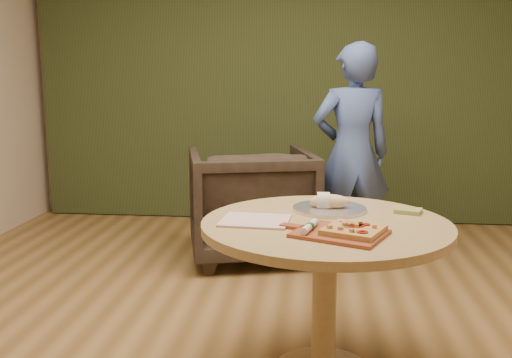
{
  "coord_description": "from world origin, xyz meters",
  "views": [
    {
      "loc": [
        0.26,
        -2.58,
        1.4
      ],
      "look_at": [
        -0.03,
        0.25,
        0.88
      ],
      "focal_mm": 40.0,
      "sensor_mm": 36.0,
      "label": 1
    }
  ],
  "objects_px": {
    "serving_tray": "(329,209)",
    "person_standing": "(352,154)",
    "armchair": "(251,198)",
    "flatbread_pizza": "(354,230)",
    "pedestal_table": "(325,252)",
    "bread_roll": "(328,201)",
    "cutlery_roll": "(310,227)",
    "pizza_paddle": "(337,233)"
  },
  "relations": [
    {
      "from": "serving_tray",
      "to": "person_standing",
      "type": "distance_m",
      "value": 1.57
    },
    {
      "from": "armchair",
      "to": "flatbread_pizza",
      "type": "bearing_deg",
      "value": 93.86
    },
    {
      "from": "pedestal_table",
      "to": "person_standing",
      "type": "height_order",
      "value": "person_standing"
    },
    {
      "from": "armchair",
      "to": "person_standing",
      "type": "distance_m",
      "value": 0.83
    },
    {
      "from": "flatbread_pizza",
      "to": "bread_roll",
      "type": "xyz_separation_m",
      "value": [
        -0.1,
        0.44,
        0.02
      ]
    },
    {
      "from": "flatbread_pizza",
      "to": "serving_tray",
      "type": "relative_size",
      "value": 0.82
    },
    {
      "from": "serving_tray",
      "to": "bread_roll",
      "type": "bearing_deg",
      "value": -180.0
    },
    {
      "from": "serving_tray",
      "to": "person_standing",
      "type": "relative_size",
      "value": 0.22
    },
    {
      "from": "cutlery_roll",
      "to": "armchair",
      "type": "distance_m",
      "value": 2.04
    },
    {
      "from": "cutlery_roll",
      "to": "person_standing",
      "type": "height_order",
      "value": "person_standing"
    },
    {
      "from": "flatbread_pizza",
      "to": "bread_roll",
      "type": "height_order",
      "value": "bread_roll"
    },
    {
      "from": "person_standing",
      "to": "flatbread_pizza",
      "type": "bearing_deg",
      "value": 74.29
    },
    {
      "from": "flatbread_pizza",
      "to": "person_standing",
      "type": "xyz_separation_m",
      "value": [
        0.11,
        2.0,
        0.04
      ]
    },
    {
      "from": "cutlery_roll",
      "to": "armchair",
      "type": "relative_size",
      "value": 0.21
    },
    {
      "from": "bread_roll",
      "to": "armchair",
      "type": "bearing_deg",
      "value": 109.75
    },
    {
      "from": "person_standing",
      "to": "pizza_paddle",
      "type": "bearing_deg",
      "value": 72.43
    },
    {
      "from": "pizza_paddle",
      "to": "flatbread_pizza",
      "type": "height_order",
      "value": "flatbread_pizza"
    },
    {
      "from": "flatbread_pizza",
      "to": "bread_roll",
      "type": "relative_size",
      "value": 1.5
    },
    {
      "from": "pedestal_table",
      "to": "serving_tray",
      "type": "distance_m",
      "value": 0.27
    },
    {
      "from": "pizza_paddle",
      "to": "bread_roll",
      "type": "height_order",
      "value": "bread_roll"
    },
    {
      "from": "armchair",
      "to": "serving_tray",
      "type": "bearing_deg",
      "value": 95.78
    },
    {
      "from": "person_standing",
      "to": "cutlery_roll",
      "type": "bearing_deg",
      "value": 69.15
    },
    {
      "from": "flatbread_pizza",
      "to": "cutlery_roll",
      "type": "relative_size",
      "value": 1.47
    },
    {
      "from": "pedestal_table",
      "to": "armchair",
      "type": "xyz_separation_m",
      "value": [
        -0.54,
        1.75,
        -0.14
      ]
    },
    {
      "from": "person_standing",
      "to": "bread_roll",
      "type": "bearing_deg",
      "value": 69.88
    },
    {
      "from": "pizza_paddle",
      "to": "cutlery_roll",
      "type": "relative_size",
      "value": 2.4
    },
    {
      "from": "flatbread_pizza",
      "to": "pizza_paddle",
      "type": "bearing_deg",
      "value": 171.3
    },
    {
      "from": "pedestal_table",
      "to": "flatbread_pizza",
      "type": "distance_m",
      "value": 0.3
    },
    {
      "from": "pedestal_table",
      "to": "bread_roll",
      "type": "height_order",
      "value": "bread_roll"
    },
    {
      "from": "armchair",
      "to": "bread_roll",
      "type": "bearing_deg",
      "value": 95.49
    },
    {
      "from": "cutlery_roll",
      "to": "serving_tray",
      "type": "xyz_separation_m",
      "value": [
        0.09,
        0.42,
        -0.02
      ]
    },
    {
      "from": "cutlery_roll",
      "to": "serving_tray",
      "type": "distance_m",
      "value": 0.43
    },
    {
      "from": "serving_tray",
      "to": "bread_roll",
      "type": "xyz_separation_m",
      "value": [
        -0.01,
        -0.0,
        0.04
      ]
    },
    {
      "from": "cutlery_roll",
      "to": "serving_tray",
      "type": "height_order",
      "value": "cutlery_roll"
    },
    {
      "from": "flatbread_pizza",
      "to": "cutlery_roll",
      "type": "height_order",
      "value": "flatbread_pizza"
    },
    {
      "from": "armchair",
      "to": "person_standing",
      "type": "height_order",
      "value": "person_standing"
    },
    {
      "from": "serving_tray",
      "to": "person_standing",
      "type": "bearing_deg",
      "value": 82.75
    },
    {
      "from": "pedestal_table",
      "to": "pizza_paddle",
      "type": "xyz_separation_m",
      "value": [
        0.04,
        -0.21,
        0.15
      ]
    },
    {
      "from": "armchair",
      "to": "pizza_paddle",
      "type": "bearing_deg",
      "value": 92.24
    },
    {
      "from": "flatbread_pizza",
      "to": "person_standing",
      "type": "distance_m",
      "value": 2.01
    },
    {
      "from": "flatbread_pizza",
      "to": "person_standing",
      "type": "bearing_deg",
      "value": 86.84
    },
    {
      "from": "armchair",
      "to": "pedestal_table",
      "type": "bearing_deg",
      "value": 92.83
    }
  ]
}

